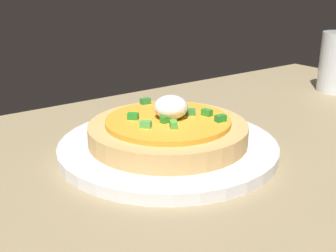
{
  "coord_description": "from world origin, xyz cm",
  "views": [
    {
      "loc": [
        30.27,
        33.34,
        23.27
      ],
      "look_at": [
        2.41,
        -5.37,
        6.28
      ],
      "focal_mm": 44.65,
      "sensor_mm": 36.0,
      "label": 1
    }
  ],
  "objects": [
    {
      "name": "plate",
      "position": [
        2.41,
        -5.37,
        3.59
      ],
      "size": [
        26.76,
        26.76,
        1.37
      ],
      "primitive_type": "cylinder",
      "color": "white",
      "rests_on": "dining_table"
    },
    {
      "name": "pizza",
      "position": [
        2.39,
        -5.36,
        5.8
      ],
      "size": [
        19.35,
        19.35,
        5.77
      ],
      "color": "tan",
      "rests_on": "plate"
    },
    {
      "name": "dining_table",
      "position": [
        0.0,
        0.0,
        1.45
      ],
      "size": [
        112.59,
        64.44,
        2.91
      ],
      "primitive_type": "cube",
      "color": "#917E5A",
      "rests_on": "ground"
    }
  ]
}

